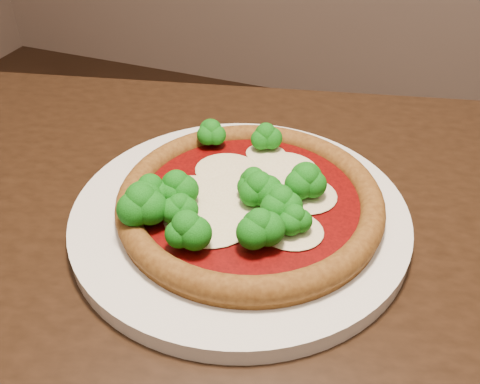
% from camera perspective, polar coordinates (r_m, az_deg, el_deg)
% --- Properties ---
extents(dining_table, '(1.39, 1.00, 0.75)m').
position_cam_1_polar(dining_table, '(0.59, 2.62, -14.75)').
color(dining_table, black).
rests_on(dining_table, floor).
extents(plate, '(0.34, 0.34, 0.02)m').
position_cam_1_polar(plate, '(0.55, 0.00, -2.55)').
color(plate, silver).
rests_on(plate, dining_table).
extents(pizza, '(0.27, 0.27, 0.06)m').
position_cam_1_polar(pizza, '(0.53, 0.47, -0.66)').
color(pizza, brown).
rests_on(pizza, plate).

